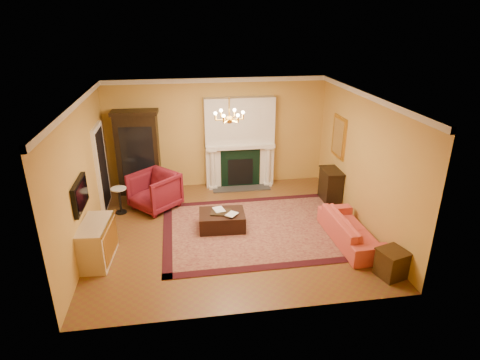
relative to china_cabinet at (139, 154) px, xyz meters
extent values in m
cube|color=brown|center=(2.13, -2.49, -1.09)|extent=(6.00, 5.50, 0.02)
cube|color=silver|center=(2.13, -2.49, 1.93)|extent=(6.00, 5.50, 0.02)
cube|color=gold|center=(2.13, 0.27, 0.42)|extent=(6.00, 0.02, 3.00)
cube|color=gold|center=(2.13, -5.25, 0.42)|extent=(6.00, 0.02, 3.00)
cube|color=gold|center=(-0.88, -2.49, 0.42)|extent=(0.02, 5.50, 3.00)
cube|color=gold|center=(5.14, -2.49, 0.42)|extent=(0.02, 5.50, 3.00)
cube|color=silver|center=(2.73, 0.10, 0.17)|extent=(1.90, 0.32, 2.50)
cube|color=silver|center=(2.73, -0.07, 0.77)|extent=(1.10, 0.01, 0.80)
cube|color=black|center=(2.73, -0.07, -0.53)|extent=(1.10, 0.02, 1.10)
cube|color=black|center=(2.73, -0.08, -0.63)|extent=(0.70, 0.02, 0.75)
cube|color=#333333|center=(2.73, -0.19, -1.06)|extent=(1.60, 0.50, 0.04)
cube|color=silver|center=(2.73, 0.04, 0.10)|extent=(1.90, 0.44, 0.10)
cylinder|color=silver|center=(1.95, -0.08, -0.49)|extent=(0.14, 0.14, 1.18)
cylinder|color=silver|center=(3.51, -0.08, -0.49)|extent=(0.14, 0.14, 1.18)
cube|color=silver|center=(2.13, 0.22, 1.86)|extent=(6.00, 0.08, 0.12)
cube|color=silver|center=(-0.83, -2.49, 1.86)|extent=(0.08, 5.50, 0.12)
cube|color=silver|center=(5.09, -2.49, 1.86)|extent=(0.08, 5.50, 0.12)
cube|color=white|center=(-0.83, -0.79, -0.03)|extent=(0.08, 1.05, 2.10)
cube|color=black|center=(-0.79, -0.79, -0.06)|extent=(0.02, 0.85, 1.95)
cube|color=black|center=(-0.82, -3.09, 0.27)|extent=(0.08, 0.95, 0.58)
cube|color=black|center=(-0.77, -3.09, 0.27)|extent=(0.01, 0.85, 0.48)
cube|color=gold|center=(5.10, -1.09, 0.57)|extent=(0.05, 0.76, 1.05)
cube|color=white|center=(5.08, -1.09, 0.57)|extent=(0.01, 0.62, 0.90)
cylinder|color=gold|center=(2.13, -2.49, 1.72)|extent=(0.03, 0.03, 0.40)
sphere|color=gold|center=(2.13, -2.49, 1.47)|extent=(0.16, 0.16, 0.16)
sphere|color=#FFE5B2|center=(2.41, -2.49, 1.61)|extent=(0.07, 0.07, 0.07)
sphere|color=#FFE5B2|center=(2.27, -2.25, 1.61)|extent=(0.07, 0.07, 0.07)
sphere|color=#FFE5B2|center=(1.99, -2.25, 1.61)|extent=(0.07, 0.07, 0.07)
sphere|color=#FFE5B2|center=(1.85, -2.49, 1.61)|extent=(0.07, 0.07, 0.07)
sphere|color=#FFE5B2|center=(1.99, -2.73, 1.61)|extent=(0.07, 0.07, 0.07)
sphere|color=#FFE5B2|center=(2.27, -2.73, 1.61)|extent=(0.07, 0.07, 0.07)
cube|color=#4E101E|center=(2.77, -2.54, -1.07)|extent=(4.32, 3.26, 0.02)
cube|color=black|center=(0.00, 0.00, 0.00)|extent=(1.11, 0.55, 2.16)
imported|color=maroon|center=(0.42, -1.10, -0.57)|extent=(1.37, 1.37, 1.03)
cylinder|color=black|center=(-0.41, -1.24, -1.06)|extent=(0.26, 0.26, 0.04)
cylinder|color=black|center=(-0.41, -1.24, -0.75)|extent=(0.06, 0.06, 0.59)
cylinder|color=silver|center=(-0.41, -1.24, -0.43)|extent=(0.37, 0.37, 0.03)
cube|color=beige|center=(-0.60, -3.29, -0.67)|extent=(0.61, 1.14, 0.82)
imported|color=#C94B40|center=(4.62, -3.36, -0.69)|extent=(0.64, 2.00, 0.78)
cube|color=#36220E|center=(4.85, -4.65, -0.82)|extent=(0.55, 0.55, 0.52)
cube|color=black|center=(4.91, -1.30, -0.67)|extent=(0.44, 0.74, 0.81)
cube|color=black|center=(1.96, -2.38, -0.88)|extent=(1.05, 0.79, 0.38)
cube|color=black|center=(1.93, -2.38, -0.67)|extent=(0.51, 0.44, 0.03)
imported|color=gray|center=(1.79, -2.34, -0.51)|extent=(0.23, 0.08, 0.30)
imported|color=gray|center=(2.08, -2.50, -0.52)|extent=(0.17, 0.15, 0.28)
cylinder|color=gray|center=(2.08, 0.04, 0.20)|extent=(0.12, 0.12, 0.10)
cone|color=#0E340F|center=(2.08, 0.04, 0.43)|extent=(0.18, 0.18, 0.37)
cylinder|color=gray|center=(3.41, 0.04, 0.19)|extent=(0.11, 0.11, 0.09)
cone|color=#0E340F|center=(3.41, 0.04, 0.40)|extent=(0.15, 0.15, 0.33)
camera|label=1|loc=(1.15, -10.39, 3.43)|focal=30.00mm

